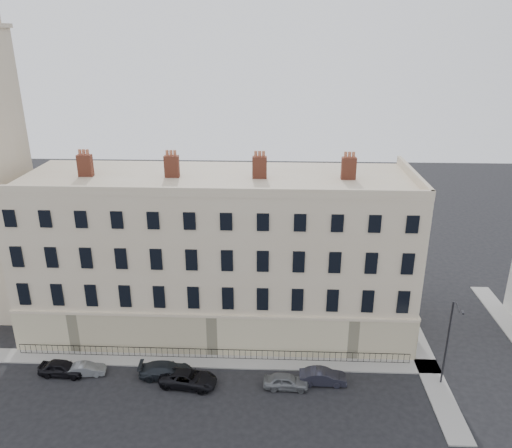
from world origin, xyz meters
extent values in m
plane|color=black|center=(0.00, 0.00, 0.00)|extent=(160.00, 160.00, 0.00)
cube|color=#C9B595|center=(-6.00, 12.00, 7.50)|extent=(36.00, 12.00, 15.00)
cube|color=beige|center=(-6.00, 5.92, 2.00)|extent=(36.10, 0.18, 4.00)
cube|color=beige|center=(12.08, 12.00, 2.00)|extent=(0.18, 12.10, 4.00)
cube|color=#C9B595|center=(-6.00, 6.15, 15.40)|extent=(36.00, 0.35, 0.80)
cube|color=#C9B595|center=(11.85, 12.00, 15.40)|extent=(0.35, 12.00, 0.80)
cube|color=brown|center=(-18.00, 12.00, 16.00)|extent=(1.30, 0.70, 2.00)
cube|color=brown|center=(-10.00, 12.00, 16.00)|extent=(1.30, 0.70, 2.00)
cube|color=brown|center=(-2.00, 12.00, 16.00)|extent=(1.30, 0.70, 2.00)
cube|color=brown|center=(6.00, 12.00, 16.00)|extent=(1.30, 0.70, 2.00)
cube|color=gray|center=(-10.00, 5.00, 0.06)|extent=(48.00, 2.00, 0.12)
cube|color=gray|center=(13.00, 8.00, 0.06)|extent=(2.00, 24.00, 0.12)
cube|color=black|center=(-6.00, 5.40, 1.02)|extent=(35.00, 0.04, 0.04)
cube|color=black|center=(-6.00, 5.40, 0.12)|extent=(35.00, 0.04, 0.04)
imported|color=black|center=(-18.47, 2.66, 0.67)|extent=(4.01, 1.80, 1.34)
imported|color=slate|center=(-16.46, 2.75, 0.54)|extent=(3.39, 1.60, 1.07)
imported|color=black|center=(-9.56, 2.77, 0.66)|extent=(4.64, 2.11, 1.32)
imported|color=black|center=(-7.48, 1.76, 0.66)|extent=(4.97, 2.78, 1.31)
imported|color=slate|center=(0.58, 1.79, 0.63)|extent=(3.74, 1.58, 1.26)
imported|color=#20202B|center=(3.64, 2.48, 0.65)|extent=(3.93, 1.39, 1.29)
cylinder|color=#29292D|center=(13.50, 2.91, 3.87)|extent=(0.15, 0.15, 7.75)
cylinder|color=#29292D|center=(13.64, 2.25, 7.65)|extent=(0.38, 1.44, 0.10)
cube|color=#29292D|center=(13.77, 1.58, 7.60)|extent=(0.27, 0.51, 0.12)
camera|label=1|loc=(-0.45, -31.84, 27.30)|focal=35.00mm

